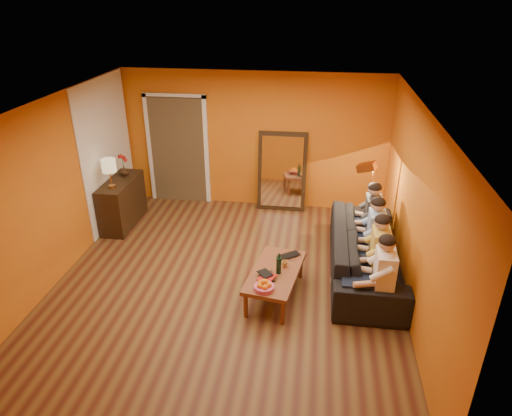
# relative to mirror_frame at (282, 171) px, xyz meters

# --- Properties ---
(room_shell) EXTENTS (5.00, 5.50, 2.60)m
(room_shell) POSITION_rel_mirror_frame_xyz_m (-0.55, -2.26, 0.54)
(room_shell) COLOR brown
(room_shell) RESTS_ON ground
(white_accent) EXTENTS (0.02, 1.90, 2.58)m
(white_accent) POSITION_rel_mirror_frame_xyz_m (-3.04, -0.88, 0.54)
(white_accent) COLOR white
(white_accent) RESTS_ON wall_left
(doorway_recess) EXTENTS (1.06, 0.30, 2.10)m
(doorway_recess) POSITION_rel_mirror_frame_xyz_m (-2.05, 0.20, 0.29)
(doorway_recess) COLOR #3F2D19
(doorway_recess) RESTS_ON floor
(door_jamb_left) EXTENTS (0.08, 0.06, 2.20)m
(door_jamb_left) POSITION_rel_mirror_frame_xyz_m (-2.62, 0.08, 0.29)
(door_jamb_left) COLOR white
(door_jamb_left) RESTS_ON wall_back
(door_jamb_right) EXTENTS (0.08, 0.06, 2.20)m
(door_jamb_right) POSITION_rel_mirror_frame_xyz_m (-1.48, 0.08, 0.29)
(door_jamb_right) COLOR white
(door_jamb_right) RESTS_ON wall_back
(door_header) EXTENTS (1.22, 0.06, 0.08)m
(door_header) POSITION_rel_mirror_frame_xyz_m (-2.05, 0.08, 1.36)
(door_header) COLOR white
(door_header) RESTS_ON wall_back
(mirror_frame) EXTENTS (0.92, 0.27, 1.51)m
(mirror_frame) POSITION_rel_mirror_frame_xyz_m (0.00, 0.00, 0.00)
(mirror_frame) COLOR #311E10
(mirror_frame) RESTS_ON floor
(mirror_glass) EXTENTS (0.78, 0.21, 1.35)m
(mirror_glass) POSITION_rel_mirror_frame_xyz_m (0.00, -0.04, 0.00)
(mirror_glass) COLOR white
(mirror_glass) RESTS_ON mirror_frame
(sideboard) EXTENTS (0.44, 1.18, 0.85)m
(sideboard) POSITION_rel_mirror_frame_xyz_m (-2.79, -1.08, -0.34)
(sideboard) COLOR #311E10
(sideboard) RESTS_ON floor
(table_lamp) EXTENTS (0.24, 0.24, 0.51)m
(table_lamp) POSITION_rel_mirror_frame_xyz_m (-2.79, -1.38, 0.34)
(table_lamp) COLOR beige
(table_lamp) RESTS_ON sideboard
(sofa) EXTENTS (2.55, 1.00, 0.74)m
(sofa) POSITION_rel_mirror_frame_xyz_m (1.45, -2.11, -0.39)
(sofa) COLOR black
(sofa) RESTS_ON floor
(coffee_table) EXTENTS (0.80, 1.30, 0.42)m
(coffee_table) POSITION_rel_mirror_frame_xyz_m (0.17, -2.86, -0.55)
(coffee_table) COLOR brown
(coffee_table) RESTS_ON floor
(floor_lamp) EXTENTS (0.37, 0.33, 1.44)m
(floor_lamp) POSITION_rel_mirror_frame_xyz_m (1.55, -1.20, -0.04)
(floor_lamp) COLOR #C87F3A
(floor_lamp) RESTS_ON floor
(dog) EXTENTS (0.33, 0.50, 0.58)m
(dog) POSITION_rel_mirror_frame_xyz_m (1.10, -2.49, -0.47)
(dog) COLOR #9A6B45
(dog) RESTS_ON floor
(person_far_left) EXTENTS (0.70, 0.44, 1.22)m
(person_far_left) POSITION_rel_mirror_frame_xyz_m (1.58, -3.11, -0.15)
(person_far_left) COLOR white
(person_far_left) RESTS_ON sofa
(person_mid_left) EXTENTS (0.70, 0.44, 1.22)m
(person_mid_left) POSITION_rel_mirror_frame_xyz_m (1.58, -2.56, -0.15)
(person_mid_left) COLOR gold
(person_mid_left) RESTS_ON sofa
(person_mid_right) EXTENTS (0.70, 0.44, 1.22)m
(person_mid_right) POSITION_rel_mirror_frame_xyz_m (1.58, -2.01, -0.15)
(person_mid_right) COLOR #8BA6D7
(person_mid_right) RESTS_ON sofa
(person_far_right) EXTENTS (0.70, 0.44, 1.22)m
(person_far_right) POSITION_rel_mirror_frame_xyz_m (1.58, -1.46, -0.15)
(person_far_right) COLOR #2D2D32
(person_far_right) RESTS_ON sofa
(fruit_bowl) EXTENTS (0.26, 0.26, 0.16)m
(fruit_bowl) POSITION_rel_mirror_frame_xyz_m (0.07, -3.31, -0.26)
(fruit_bowl) COLOR #CF497A
(fruit_bowl) RESTS_ON coffee_table
(wine_bottle) EXTENTS (0.07, 0.07, 0.31)m
(wine_bottle) POSITION_rel_mirror_frame_xyz_m (0.22, -2.91, -0.18)
(wine_bottle) COLOR black
(wine_bottle) RESTS_ON coffee_table
(tumbler) EXTENTS (0.10, 0.10, 0.09)m
(tumbler) POSITION_rel_mirror_frame_xyz_m (0.29, -2.74, -0.30)
(tumbler) COLOR #B27F3F
(tumbler) RESTS_ON coffee_table
(laptop) EXTENTS (0.41, 0.38, 0.03)m
(laptop) POSITION_rel_mirror_frame_xyz_m (0.35, -2.51, -0.33)
(laptop) COLOR black
(laptop) RESTS_ON coffee_table
(book_lower) EXTENTS (0.25, 0.29, 0.02)m
(book_lower) POSITION_rel_mirror_frame_xyz_m (-0.01, -3.06, -0.33)
(book_lower) COLOR #311E10
(book_lower) RESTS_ON coffee_table
(book_mid) EXTENTS (0.27, 0.30, 0.02)m
(book_mid) POSITION_rel_mirror_frame_xyz_m (0.00, -3.05, -0.31)
(book_mid) COLOR #AD1813
(book_mid) RESTS_ON book_lower
(book_upper) EXTENTS (0.24, 0.25, 0.02)m
(book_upper) POSITION_rel_mirror_frame_xyz_m (-0.01, -3.07, -0.29)
(book_upper) COLOR black
(book_upper) RESTS_ON book_mid
(vase) EXTENTS (0.17, 0.17, 0.18)m
(vase) POSITION_rel_mirror_frame_xyz_m (-2.79, -0.83, 0.18)
(vase) COLOR #311E10
(vase) RESTS_ON sideboard
(flowers) EXTENTS (0.17, 0.17, 0.42)m
(flowers) POSITION_rel_mirror_frame_xyz_m (-2.79, -0.83, 0.42)
(flowers) COLOR #AD1813
(flowers) RESTS_ON vase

